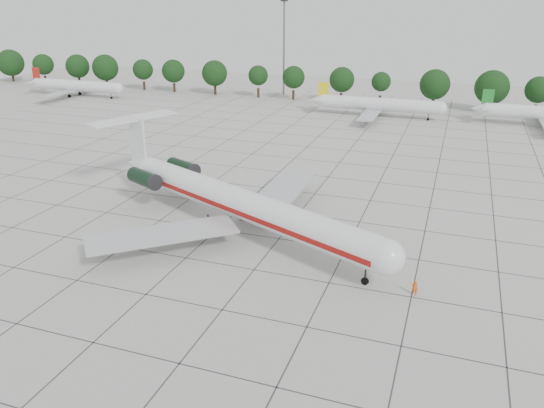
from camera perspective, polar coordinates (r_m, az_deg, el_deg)
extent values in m
plane|color=beige|center=(62.33, 0.75, -3.76)|extent=(260.00, 260.00, 0.00)
cube|color=#383838|center=(75.56, 4.43, 0.86)|extent=(170.00, 170.00, 0.02)
cylinder|color=silver|center=(62.21, -3.07, -0.05)|extent=(36.96, 19.14, 3.57)
sphere|color=silver|center=(51.03, 12.21, -5.62)|extent=(3.57, 3.57, 3.57)
cone|color=silver|center=(78.94, -14.23, 4.06)|extent=(6.39, 5.46, 3.57)
cube|color=maroon|center=(63.47, -1.88, 0.16)|extent=(34.54, 15.50, 0.59)
cube|color=maroon|center=(61.18, -4.29, -0.73)|extent=(34.54, 15.50, 0.59)
cube|color=#B7BABC|center=(70.97, 1.15, 1.51)|extent=(5.22, 16.28, 0.32)
cube|color=#B7BABC|center=(59.17, -11.71, -3.21)|extent=(15.50, 14.37, 0.32)
cube|color=black|center=(74.98, -10.00, 3.73)|extent=(2.74, 2.25, 0.27)
cylinder|color=black|center=(75.41, -9.54, 3.87)|extent=(5.57, 3.99, 2.05)
cube|color=black|center=(72.38, -13.07, 2.84)|extent=(2.74, 2.25, 0.27)
cylinder|color=black|center=(71.99, -13.56, 2.70)|extent=(5.57, 3.99, 2.05)
cube|color=silver|center=(77.48, -14.27, 6.64)|extent=(3.28, 1.69, 6.48)
cube|color=silver|center=(77.42, -14.78, 8.89)|extent=(8.25, 13.16, 0.24)
cylinder|color=black|center=(53.31, 10.00, -7.56)|extent=(0.29, 0.29, 2.05)
cylinder|color=black|center=(53.62, 9.96, -8.16)|extent=(0.81, 0.59, 0.76)
cylinder|color=black|center=(67.07, -3.19, -0.59)|extent=(0.34, 0.34, 1.94)
cylinder|color=black|center=(67.40, -3.18, -1.27)|extent=(1.25, 1.03, 1.08)
cylinder|color=black|center=(63.68, -6.87, -1.97)|extent=(0.34, 0.34, 1.94)
cylinder|color=black|center=(64.03, -6.84, -2.68)|extent=(1.25, 1.03, 1.08)
imported|color=#EA580D|center=(52.70, 15.10, -8.70)|extent=(0.57, 0.38, 1.55)
cylinder|color=silver|center=(160.95, -20.31, 11.85)|extent=(27.20, 3.00, 3.00)
cube|color=#B7BABC|center=(161.76, -20.53, 11.43)|extent=(3.50, 27.20, 0.25)
cube|color=#A81C11|center=(169.40, -24.04, 12.66)|extent=(2.40, 0.25, 3.60)
cylinder|color=black|center=(163.65, -19.98, 11.11)|extent=(0.80, 0.45, 0.80)
cylinder|color=black|center=(160.32, -20.96, 10.78)|extent=(0.80, 0.45, 0.80)
cylinder|color=silver|center=(127.47, 11.47, 10.48)|extent=(27.20, 3.00, 3.00)
cube|color=#B7BABC|center=(127.84, 10.98, 10.00)|extent=(3.50, 27.20, 0.25)
cube|color=yellow|center=(129.56, 5.56, 12.15)|extent=(2.40, 0.25, 3.60)
cylinder|color=black|center=(130.25, 11.10, 9.57)|extent=(0.80, 0.45, 0.80)
cylinder|color=black|center=(125.99, 10.77, 9.19)|extent=(0.80, 0.45, 0.80)
cube|color=#1B7A26|center=(127.87, 22.21, 10.55)|extent=(2.40, 0.25, 3.60)
cylinder|color=#332114|center=(198.08, -26.08, 12.11)|extent=(0.70, 0.70, 2.50)
sphere|color=black|center=(197.53, -26.31, 13.46)|extent=(8.44, 8.44, 8.44)
cylinder|color=#332114|center=(189.03, -23.18, 12.20)|extent=(0.70, 0.70, 2.50)
sphere|color=black|center=(188.44, -23.40, 13.61)|extent=(6.44, 6.44, 6.44)
cylinder|color=#332114|center=(180.48, -19.99, 12.26)|extent=(0.70, 0.70, 2.50)
sphere|color=black|center=(179.87, -20.19, 13.74)|extent=(7.14, 7.14, 7.14)
cylinder|color=#332114|center=(174.28, -17.32, 12.28)|extent=(0.70, 0.70, 2.50)
sphere|color=black|center=(173.65, -17.50, 13.82)|extent=(7.79, 7.79, 7.79)
cylinder|color=#332114|center=(166.83, -13.57, 12.26)|extent=(0.70, 0.70, 2.50)
sphere|color=black|center=(166.17, -13.72, 13.87)|extent=(5.94, 5.94, 5.94)
cylinder|color=#332114|center=(161.58, -10.46, 12.21)|extent=(0.70, 0.70, 2.50)
sphere|color=black|center=(160.90, -10.57, 13.88)|extent=(6.57, 6.57, 6.57)
cylinder|color=#332114|center=(155.51, -6.13, 12.08)|extent=(0.70, 0.70, 2.50)
sphere|color=black|center=(154.81, -6.20, 13.81)|extent=(7.15, 7.15, 7.15)
cylinder|color=#332114|center=(150.36, -1.48, 11.87)|extent=(0.70, 0.70, 2.50)
sphere|color=black|center=(149.63, -1.50, 13.66)|extent=(5.43, 5.43, 5.43)
cylinder|color=#332114|center=(147.07, 2.31, 11.64)|extent=(0.70, 0.70, 2.50)
sphere|color=black|center=(146.32, 2.34, 13.47)|extent=(5.99, 5.99, 5.99)
cylinder|color=#332114|center=(143.77, 7.43, 11.25)|extent=(0.70, 0.70, 2.50)
sphere|color=black|center=(143.01, 7.52, 13.12)|extent=(6.50, 6.50, 6.50)
cylinder|color=#332114|center=(142.01, 11.51, 10.87)|extent=(0.70, 0.70, 2.50)
sphere|color=black|center=(141.24, 11.66, 12.76)|extent=(4.93, 4.93, 4.93)
cylinder|color=#332114|center=(140.80, 16.90, 10.29)|extent=(0.70, 0.70, 2.50)
sphere|color=black|center=(140.02, 17.11, 12.19)|extent=(7.40, 7.40, 7.40)
cylinder|color=#332114|center=(140.83, 22.30, 9.62)|extent=(0.70, 0.70, 2.50)
sphere|color=black|center=(140.04, 22.58, 11.51)|extent=(8.08, 8.08, 8.08)
cylinder|color=#332114|center=(141.68, 26.44, 9.04)|extent=(0.70, 0.70, 2.50)
sphere|color=black|center=(140.91, 26.76, 10.92)|extent=(6.17, 6.17, 6.17)
cylinder|color=slate|center=(153.74, 1.29, 16.31)|extent=(0.56, 0.56, 25.00)
cube|color=black|center=(153.08, 1.33, 21.05)|extent=(1.60, 1.60, 0.50)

